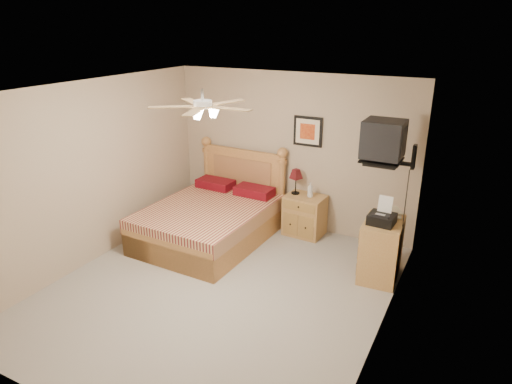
# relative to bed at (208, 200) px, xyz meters

# --- Properties ---
(floor) EXTENTS (4.50, 4.50, 0.00)m
(floor) POSITION_rel_bed_xyz_m (0.87, -1.12, -0.67)
(floor) COLOR gray
(floor) RESTS_ON ground
(ceiling) EXTENTS (4.00, 4.50, 0.04)m
(ceiling) POSITION_rel_bed_xyz_m (0.87, -1.12, 1.83)
(ceiling) COLOR white
(ceiling) RESTS_ON ground
(wall_back) EXTENTS (4.00, 0.04, 2.50)m
(wall_back) POSITION_rel_bed_xyz_m (0.87, 1.13, 0.58)
(wall_back) COLOR tan
(wall_back) RESTS_ON ground
(wall_front) EXTENTS (4.00, 0.04, 2.50)m
(wall_front) POSITION_rel_bed_xyz_m (0.87, -3.37, 0.58)
(wall_front) COLOR tan
(wall_front) RESTS_ON ground
(wall_left) EXTENTS (0.04, 4.50, 2.50)m
(wall_left) POSITION_rel_bed_xyz_m (-1.13, -1.12, 0.58)
(wall_left) COLOR tan
(wall_left) RESTS_ON ground
(wall_right) EXTENTS (0.04, 4.50, 2.50)m
(wall_right) POSITION_rel_bed_xyz_m (2.87, -1.12, 0.58)
(wall_right) COLOR tan
(wall_right) RESTS_ON ground
(bed) EXTENTS (1.65, 2.13, 1.35)m
(bed) POSITION_rel_bed_xyz_m (0.00, 0.00, 0.00)
(bed) COLOR #A3773D
(bed) RESTS_ON ground
(nightstand) EXTENTS (0.62, 0.48, 0.65)m
(nightstand) POSITION_rel_bed_xyz_m (1.23, 0.88, -0.35)
(nightstand) COLOR #A47E47
(nightstand) RESTS_ON ground
(table_lamp) EXTENTS (0.28, 0.28, 0.40)m
(table_lamp) POSITION_rel_bed_xyz_m (1.05, 0.92, 0.18)
(table_lamp) COLOR #511015
(table_lamp) RESTS_ON nightstand
(lotion_bottle) EXTENTS (0.12, 0.12, 0.23)m
(lotion_bottle) POSITION_rel_bed_xyz_m (1.30, 0.88, 0.09)
(lotion_bottle) COLOR silver
(lotion_bottle) RESTS_ON nightstand
(framed_picture) EXTENTS (0.46, 0.04, 0.46)m
(framed_picture) POSITION_rel_bed_xyz_m (1.14, 1.11, 0.95)
(framed_picture) COLOR black
(framed_picture) RESTS_ON wall_back
(dresser) EXTENTS (0.51, 0.71, 0.81)m
(dresser) POSITION_rel_bed_xyz_m (2.60, 0.12, -0.27)
(dresser) COLOR #B77A3C
(dresser) RESTS_ON ground
(fax_machine) EXTENTS (0.34, 0.35, 0.34)m
(fax_machine) POSITION_rel_bed_xyz_m (2.59, 0.04, 0.30)
(fax_machine) COLOR black
(fax_machine) RESTS_ON dresser
(magazine_lower) EXTENTS (0.28, 0.33, 0.03)m
(magazine_lower) POSITION_rel_bed_xyz_m (2.55, 0.35, 0.15)
(magazine_lower) COLOR beige
(magazine_lower) RESTS_ON dresser
(magazine_upper) EXTENTS (0.33, 0.36, 0.02)m
(magazine_upper) POSITION_rel_bed_xyz_m (2.54, 0.38, 0.17)
(magazine_upper) COLOR tan
(magazine_upper) RESTS_ON magazine_lower
(wall_tv) EXTENTS (0.56, 0.46, 0.58)m
(wall_tv) POSITION_rel_bed_xyz_m (2.62, 0.22, 1.14)
(wall_tv) COLOR black
(wall_tv) RESTS_ON wall_right
(ceiling_fan) EXTENTS (1.14, 1.14, 0.28)m
(ceiling_fan) POSITION_rel_bed_xyz_m (0.87, -1.32, 1.69)
(ceiling_fan) COLOR white
(ceiling_fan) RESTS_ON ceiling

